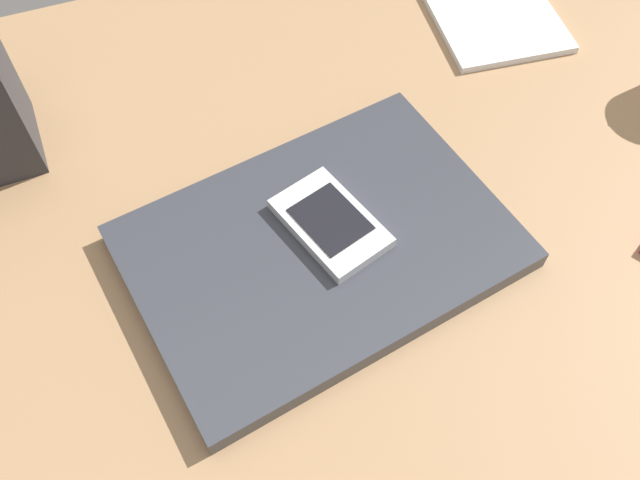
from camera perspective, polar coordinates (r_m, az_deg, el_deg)
The scene contains 4 objects.
desk_surface at distance 62.40cm, azimuth -3.00°, elevation -0.52°, with size 120.00×80.00×3.00cm, color #9E7751.
laptop_closed at distance 59.36cm, azimuth 0.00°, elevation -0.54°, with size 32.09×22.43×1.96cm, color #33353D.
cell_phone_on_laptop at distance 58.87cm, azimuth 0.88°, elevation 1.46°, with size 8.96×11.47×1.22cm.
notepad at distance 84.92cm, azimuth 13.89°, elevation 18.57°, with size 13.50×19.05×0.80cm, color white.
Camera 1 is at (8.87, 32.68, 53.92)cm, focal length 38.14 mm.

